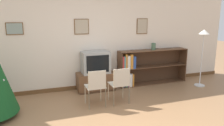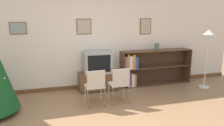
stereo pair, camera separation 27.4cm
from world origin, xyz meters
name	(u,v)px [view 2 (the right image)]	position (x,y,z in m)	size (l,w,h in m)	color
wall_back	(87,38)	(0.00, 2.55, 1.35)	(8.75, 0.11, 2.70)	silver
tv_console	(98,81)	(0.22, 2.26, 0.24)	(0.97, 0.45, 0.47)	#4C311E
television	(97,62)	(0.22, 2.25, 0.75)	(0.70, 0.44, 0.56)	#9E9E99
folding_chair_left	(95,85)	(-0.06, 1.23, 0.47)	(0.40, 0.40, 0.82)	#BCB29E
folding_chair_right	(120,83)	(0.49, 1.23, 0.47)	(0.40, 0.40, 0.82)	#BCB29E
bookshelf	(145,68)	(1.57, 2.32, 0.48)	(2.04, 0.36, 0.97)	brown
vase	(157,47)	(1.91, 2.31, 1.07)	(0.12, 0.12, 0.19)	#47664C
standing_lamp	(208,44)	(3.03, 1.66, 1.19)	(0.28, 0.28, 1.55)	silver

